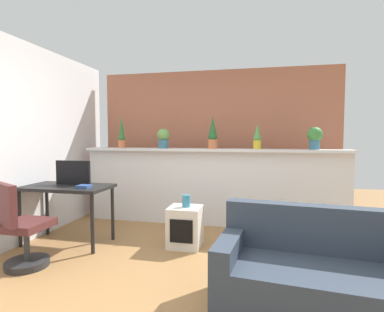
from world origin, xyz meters
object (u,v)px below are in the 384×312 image
(potted_plant_1, at_px, (163,138))
(tv_monitor, at_px, (73,173))
(side_cube_shelf, at_px, (185,227))
(vase_on_shelf, at_px, (186,201))
(potted_plant_4, at_px, (315,137))
(office_chair, at_px, (20,232))
(couch, at_px, (320,279))
(book_on_desk, at_px, (84,186))
(potted_plant_0, at_px, (122,134))
(potted_plant_2, at_px, (213,134))
(potted_plant_3, at_px, (257,138))
(desk, at_px, (67,192))

(potted_plant_1, distance_m, tv_monitor, 1.45)
(side_cube_shelf, bearing_deg, tv_monitor, -174.41)
(vase_on_shelf, bearing_deg, potted_plant_4, 30.56)
(office_chair, xyz_separation_m, couch, (2.88, -0.19, -0.11))
(side_cube_shelf, xyz_separation_m, book_on_desk, (-1.19, -0.33, 0.52))
(side_cube_shelf, bearing_deg, potted_plant_0, 144.53)
(potted_plant_2, distance_m, couch, 2.67)
(potted_plant_0, distance_m, side_cube_shelf, 1.95)
(potted_plant_3, bearing_deg, side_cube_shelf, -131.94)
(tv_monitor, bearing_deg, potted_plant_1, 49.90)
(potted_plant_3, distance_m, couch, 2.46)
(potted_plant_1, bearing_deg, book_on_desk, -116.35)
(potted_plant_0, distance_m, potted_plant_3, 2.14)
(tv_monitor, height_order, office_chair, tv_monitor)
(potted_plant_3, height_order, vase_on_shelf, potted_plant_3)
(tv_monitor, distance_m, couch, 3.08)
(potted_plant_4, bearing_deg, side_cube_shelf, -149.47)
(potted_plant_2, height_order, potted_plant_3, potted_plant_2)
(office_chair, xyz_separation_m, vase_on_shelf, (1.53, 1.01, 0.19))
(book_on_desk, bearing_deg, office_chair, -116.04)
(desk, height_order, tv_monitor, tv_monitor)
(potted_plant_2, distance_m, side_cube_shelf, 1.50)
(couch, bearing_deg, vase_on_shelf, 138.53)
(potted_plant_4, relative_size, office_chair, 0.35)
(potted_plant_2, bearing_deg, desk, -145.97)
(potted_plant_1, xyz_separation_m, vase_on_shelf, (0.59, -0.91, -0.78))
(tv_monitor, bearing_deg, potted_plant_0, 80.23)
(potted_plant_0, height_order, office_chair, potted_plant_0)
(desk, bearing_deg, potted_plant_3, 26.56)
(potted_plant_4, distance_m, book_on_desk, 3.20)
(potted_plant_4, distance_m, desk, 3.46)
(potted_plant_2, distance_m, book_on_desk, 1.98)
(potted_plant_1, xyz_separation_m, tv_monitor, (-0.89, -1.06, -0.45))
(potted_plant_1, bearing_deg, desk, -129.27)
(potted_plant_4, height_order, desk, potted_plant_4)
(book_on_desk, bearing_deg, potted_plant_0, 94.23)
(potted_plant_1, relative_size, tv_monitor, 0.64)
(potted_plant_0, xyz_separation_m, potted_plant_4, (2.94, 0.07, -0.04))
(potted_plant_1, relative_size, office_chair, 0.34)
(tv_monitor, bearing_deg, side_cube_shelf, 5.59)
(side_cube_shelf, bearing_deg, desk, -171.55)
(potted_plant_0, xyz_separation_m, vase_on_shelf, (1.29, -0.91, -0.83))
(desk, bearing_deg, vase_on_shelf, 8.62)
(potted_plant_4, bearing_deg, potted_plant_0, -178.68)
(potted_plant_0, relative_size, potted_plant_2, 1.04)
(potted_plant_1, xyz_separation_m, potted_plant_2, (0.78, 0.02, 0.06))
(office_chair, height_order, couch, office_chair)
(potted_plant_3, bearing_deg, potted_plant_1, -178.13)
(potted_plant_3, bearing_deg, potted_plant_4, 1.59)
(desk, relative_size, tv_monitor, 2.29)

